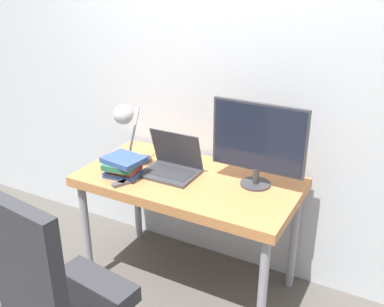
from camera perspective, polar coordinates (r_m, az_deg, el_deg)
wall_back at (r=2.86m, az=3.56°, el=9.62°), size 8.00×0.05×2.60m
desk at (r=2.73m, az=-0.40°, el=-4.50°), size 1.32×0.69×0.78m
laptop at (r=2.74m, az=-2.58°, el=-1.48°), size 0.33×0.25×0.26m
monitor at (r=2.53m, az=8.42°, el=1.56°), size 0.55×0.18×0.49m
desk_lamp at (r=2.73m, az=-8.34°, el=4.02°), size 0.13×0.29×0.42m
office_chair at (r=2.23m, az=-17.04°, el=-16.47°), size 0.54×0.55×1.10m
book_stack at (r=2.72m, az=-8.74°, el=-1.56°), size 0.25×0.21×0.13m
tv_remote at (r=2.65m, az=-8.69°, el=-3.69°), size 0.10×0.14×0.02m
media_remote at (r=2.69m, az=-8.36°, el=-3.25°), size 0.05×0.14×0.02m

